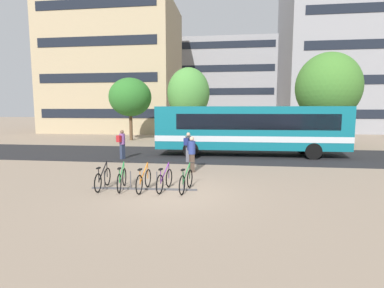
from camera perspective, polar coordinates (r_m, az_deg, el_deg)
ground at (r=10.74m, az=-3.69°, el=-9.52°), size 200.00×200.00×0.00m
bus_lane_asphalt at (r=19.66m, az=1.44°, el=-2.05°), size 80.00×7.20×0.01m
city_bus at (r=19.40m, az=10.95°, el=2.98°), size 12.08×2.85×3.20m
bike_rack at (r=11.27m, az=-9.37°, el=-8.34°), size 4.02×0.29×0.70m
parked_bicycle_black_0 at (r=11.70m, az=-17.00°, el=-6.50°), size 0.52×1.72×0.99m
parked_bicycle_green_1 at (r=11.45m, az=-13.52°, el=-6.68°), size 0.52×1.71×0.99m
parked_bicycle_orange_2 at (r=11.09m, az=-9.38°, el=-7.01°), size 0.52×1.72×0.99m
parked_bicycle_purple_3 at (r=11.03m, az=-5.37°, el=-7.03°), size 0.52×1.72×0.99m
parked_bicycle_green_4 at (r=10.88m, az=-1.15°, el=-7.20°), size 0.52×1.71×0.99m
commuter_red_pack_0 at (r=18.26m, az=-13.53°, el=0.32°), size 0.51×0.60×1.77m
commuter_navy_pack_1 at (r=16.62m, az=-0.76°, el=-0.24°), size 0.45×0.59×1.71m
commuter_navy_pack_2 at (r=14.06m, az=-0.07°, el=-1.47°), size 0.49×0.60×1.72m
street_tree_0 at (r=29.30m, az=-0.70°, el=9.87°), size 4.18×4.18×7.11m
street_tree_1 at (r=26.38m, az=24.99°, el=10.01°), size 5.08×5.08×7.55m
street_tree_2 at (r=29.37m, az=-11.95°, el=8.91°), size 4.10×4.10×6.06m
building_left_wing at (r=42.83m, az=-14.76°, el=13.83°), size 16.79×11.47×16.91m
building_right_wing at (r=48.42m, az=30.95°, el=16.84°), size 21.94×12.32×24.54m
building_centre_block at (r=55.17m, az=6.44°, el=11.30°), size 18.16×12.38×14.87m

